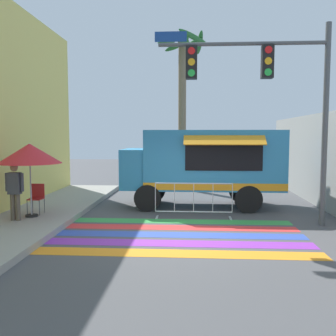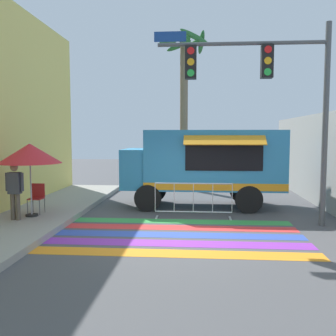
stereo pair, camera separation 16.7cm
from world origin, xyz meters
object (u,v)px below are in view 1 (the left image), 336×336
barricade_front (194,200)px  traffic_signal_pole (267,84)px  food_truck (201,162)px  palm_tree (182,80)px  folding_chair (37,196)px  patio_umbrella (30,154)px  vendor_person (15,189)px

barricade_front → traffic_signal_pole: bearing=-18.5°
food_truck → palm_tree: (-0.82, 4.44, 3.50)m
folding_chair → barricade_front: bearing=-6.1°
traffic_signal_pole → folding_chair: traffic_signal_pole is taller
food_truck → patio_umbrella: food_truck is taller
palm_tree → barricade_front: bearing=-85.0°
food_truck → vendor_person: size_ratio=3.50×
food_truck → palm_tree: size_ratio=0.76×
vendor_person → palm_tree: palm_tree is taller
folding_chair → palm_tree: (4.22, 6.75, 4.40)m
vendor_person → palm_tree: size_ratio=0.22×
traffic_signal_pole → barricade_front: 4.04m
traffic_signal_pole → folding_chair: bearing=177.9°
barricade_front → palm_tree: palm_tree is taller
patio_umbrella → palm_tree: palm_tree is taller
traffic_signal_pole → patio_umbrella: size_ratio=2.62×
patio_umbrella → barricade_front: (4.76, 0.87, -1.47)m
patio_umbrella → food_truck: bearing=28.7°
folding_chair → patio_umbrella: bearing=-99.1°
folding_chair → barricade_front: barricade_front is taller
barricade_front → vendor_person: bearing=-164.5°
traffic_signal_pole → palm_tree: (-2.58, 7.00, 1.13)m
patio_umbrella → vendor_person: size_ratio=1.35×
food_truck → traffic_signal_pole: 3.91m
folding_chair → traffic_signal_pole: bearing=-13.3°
vendor_person → barricade_front: bearing=30.4°
traffic_signal_pole → vendor_person: size_ratio=3.53×
folding_chair → palm_tree: size_ratio=0.12×
folding_chair → vendor_person: (-0.22, -0.95, 0.35)m
vendor_person → traffic_signal_pole: bearing=20.7°
vendor_person → folding_chair: bearing=92.0°
folding_chair → palm_tree: bearing=46.8°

